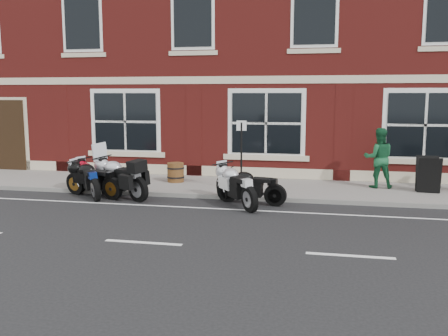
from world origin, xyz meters
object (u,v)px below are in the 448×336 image
(moto_naked_black, at_px, (250,185))
(moto_sport_red, at_px, (90,177))
(moto_sport_silver, at_px, (236,184))
(a_board_sign, at_px, (428,175))
(moto_touring_silver, at_px, (119,176))
(moto_sport_black, at_px, (93,178))
(parking_sign, at_px, (241,150))
(barrel_planter, at_px, (176,172))
(pedestrian_right, at_px, (379,158))

(moto_naked_black, bearing_deg, moto_sport_red, 100.26)
(moto_sport_silver, bearing_deg, a_board_sign, -12.94)
(moto_touring_silver, xyz_separation_m, moto_sport_black, (-0.78, -0.06, -0.08))
(moto_sport_black, height_order, moto_naked_black, moto_sport_black)
(moto_sport_red, distance_m, moto_sport_black, 0.14)
(moto_touring_silver, height_order, a_board_sign, moto_touring_silver)
(a_board_sign, bearing_deg, parking_sign, -166.48)
(moto_sport_red, xyz_separation_m, moto_naked_black, (4.69, -0.06, -0.05))
(moto_touring_silver, bearing_deg, moto_sport_black, 123.97)
(parking_sign, bearing_deg, moto_sport_black, -165.97)
(moto_sport_black, distance_m, parking_sign, 4.35)
(moto_sport_black, bearing_deg, barrel_planter, -19.52)
(moto_sport_red, height_order, a_board_sign, a_board_sign)
(a_board_sign, relative_size, parking_sign, 0.51)
(moto_touring_silver, relative_size, barrel_planter, 3.39)
(moto_naked_black, bearing_deg, barrel_planter, 62.64)
(moto_naked_black, distance_m, a_board_sign, 5.26)
(moto_sport_red, height_order, moto_naked_black, moto_sport_red)
(moto_naked_black, distance_m, barrel_planter, 3.54)
(a_board_sign, xyz_separation_m, parking_sign, (-5.31, -0.82, 0.66))
(pedestrian_right, bearing_deg, moto_sport_silver, 32.22)
(barrel_planter, bearing_deg, moto_sport_red, -131.89)
(moto_naked_black, relative_size, barrel_planter, 3.13)
(moto_sport_red, relative_size, a_board_sign, 1.66)
(moto_sport_black, xyz_separation_m, a_board_sign, (9.43, 1.99, 0.10))
(moto_naked_black, bearing_deg, moto_sport_black, 101.01)
(a_board_sign, bearing_deg, moto_touring_silver, -162.68)
(pedestrian_right, height_order, a_board_sign, pedestrian_right)
(moto_naked_black, distance_m, pedestrian_right, 4.36)
(barrel_planter, bearing_deg, moto_sport_black, -129.12)
(moto_sport_silver, distance_m, pedestrian_right, 4.79)
(a_board_sign, bearing_deg, pedestrian_right, 163.60)
(barrel_planter, height_order, parking_sign, parking_sign)
(moto_sport_red, distance_m, pedestrian_right, 8.59)
(moto_sport_silver, xyz_separation_m, a_board_sign, (5.18, 2.30, 0.07))
(moto_touring_silver, bearing_deg, moto_sport_silver, -66.74)
(moto_sport_red, height_order, moto_sport_silver, moto_sport_silver)
(pedestrian_right, relative_size, parking_sign, 0.88)
(pedestrian_right, distance_m, barrel_planter, 6.34)
(moto_touring_silver, distance_m, moto_sport_red, 0.91)
(barrel_planter, bearing_deg, moto_touring_silver, -115.30)
(pedestrian_right, xyz_separation_m, barrel_planter, (-6.30, -0.31, -0.59))
(moto_sport_black, height_order, barrel_planter, moto_sport_black)
(moto_sport_red, bearing_deg, barrel_planter, 9.04)
(a_board_sign, bearing_deg, barrel_planter, -176.81)
(pedestrian_right, bearing_deg, barrel_planter, -1.21)
(pedestrian_right, distance_m, a_board_sign, 1.48)
(moto_touring_silver, bearing_deg, barrel_planter, 4.11)
(moto_sport_black, distance_m, pedestrian_right, 8.48)
(pedestrian_right, height_order, barrel_planter, pedestrian_right)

